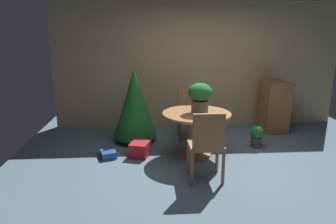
{
  "coord_description": "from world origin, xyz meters",
  "views": [
    {
      "loc": [
        -1.05,
        -4.19,
        1.97
      ],
      "look_at": [
        -0.76,
        0.16,
        0.83
      ],
      "focal_mm": 32.53,
      "sensor_mm": 36.0,
      "label": 1
    }
  ],
  "objects_px": {
    "potted_plant": "(257,135)",
    "gift_box_blue": "(108,153)",
    "holiday_tree": "(135,104)",
    "wooden_cabinet": "(274,106)",
    "gift_box_red": "(140,149)",
    "wooden_chair_far": "(189,110)",
    "flower_vase": "(200,96)",
    "round_dining_table": "(196,127)",
    "wooden_chair_near": "(207,142)"
  },
  "relations": [
    {
      "from": "round_dining_table",
      "to": "wooden_cabinet",
      "type": "xyz_separation_m",
      "value": [
        1.79,
        1.23,
        0.02
      ]
    },
    {
      "from": "flower_vase",
      "to": "potted_plant",
      "type": "distance_m",
      "value": 1.37
    },
    {
      "from": "wooden_chair_far",
      "to": "wooden_cabinet",
      "type": "relative_size",
      "value": 0.93
    },
    {
      "from": "holiday_tree",
      "to": "potted_plant",
      "type": "height_order",
      "value": "holiday_tree"
    },
    {
      "from": "holiday_tree",
      "to": "potted_plant",
      "type": "xyz_separation_m",
      "value": [
        2.15,
        -0.47,
        -0.5
      ]
    },
    {
      "from": "wooden_chair_far",
      "to": "holiday_tree",
      "type": "height_order",
      "value": "holiday_tree"
    },
    {
      "from": "wooden_cabinet",
      "to": "gift_box_red",
      "type": "bearing_deg",
      "value": -156.28
    },
    {
      "from": "wooden_chair_far",
      "to": "gift_box_blue",
      "type": "xyz_separation_m",
      "value": [
        -1.44,
        -0.88,
        -0.48
      ]
    },
    {
      "from": "potted_plant",
      "to": "holiday_tree",
      "type": "bearing_deg",
      "value": 167.73
    },
    {
      "from": "flower_vase",
      "to": "potted_plant",
      "type": "bearing_deg",
      "value": 15.2
    },
    {
      "from": "gift_box_red",
      "to": "gift_box_blue",
      "type": "distance_m",
      "value": 0.52
    },
    {
      "from": "wooden_cabinet",
      "to": "wooden_chair_far",
      "type": "bearing_deg",
      "value": -170.41
    },
    {
      "from": "flower_vase",
      "to": "holiday_tree",
      "type": "height_order",
      "value": "holiday_tree"
    },
    {
      "from": "flower_vase",
      "to": "potted_plant",
      "type": "xyz_separation_m",
      "value": [
        1.08,
        0.29,
        -0.79
      ]
    },
    {
      "from": "gift_box_blue",
      "to": "wooden_chair_near",
      "type": "bearing_deg",
      "value": -33.14
    },
    {
      "from": "wooden_chair_far",
      "to": "gift_box_red",
      "type": "distance_m",
      "value": 1.34
    },
    {
      "from": "wooden_chair_near",
      "to": "flower_vase",
      "type": "bearing_deg",
      "value": 86.68
    },
    {
      "from": "gift_box_blue",
      "to": "wooden_cabinet",
      "type": "bearing_deg",
      "value": 20.19
    },
    {
      "from": "wooden_chair_far",
      "to": "potted_plant",
      "type": "height_order",
      "value": "wooden_chair_far"
    },
    {
      "from": "wooden_chair_far",
      "to": "flower_vase",
      "type": "bearing_deg",
      "value": -86.63
    },
    {
      "from": "potted_plant",
      "to": "flower_vase",
      "type": "bearing_deg",
      "value": -164.8
    },
    {
      "from": "gift_box_red",
      "to": "wooden_cabinet",
      "type": "height_order",
      "value": "wooden_cabinet"
    },
    {
      "from": "round_dining_table",
      "to": "gift_box_red",
      "type": "relative_size",
      "value": 2.86
    },
    {
      "from": "round_dining_table",
      "to": "holiday_tree",
      "type": "relative_size",
      "value": 0.82
    },
    {
      "from": "round_dining_table",
      "to": "holiday_tree",
      "type": "xyz_separation_m",
      "value": [
        -1.01,
        0.78,
        0.22
      ]
    },
    {
      "from": "gift_box_red",
      "to": "potted_plant",
      "type": "xyz_separation_m",
      "value": [
        2.05,
        0.28,
        0.1
      ]
    },
    {
      "from": "round_dining_table",
      "to": "wooden_cabinet",
      "type": "height_order",
      "value": "wooden_cabinet"
    },
    {
      "from": "gift_box_red",
      "to": "wooden_cabinet",
      "type": "relative_size",
      "value": 0.37
    },
    {
      "from": "holiday_tree",
      "to": "round_dining_table",
      "type": "bearing_deg",
      "value": -37.74
    },
    {
      "from": "wooden_chair_far",
      "to": "gift_box_red",
      "type": "bearing_deg",
      "value": -136.01
    },
    {
      "from": "gift_box_red",
      "to": "flower_vase",
      "type": "bearing_deg",
      "value": -1.08
    },
    {
      "from": "potted_plant",
      "to": "gift_box_blue",
      "type": "bearing_deg",
      "value": -173.95
    },
    {
      "from": "holiday_tree",
      "to": "potted_plant",
      "type": "bearing_deg",
      "value": -12.27
    },
    {
      "from": "wooden_cabinet",
      "to": "potted_plant",
      "type": "distance_m",
      "value": 1.16
    },
    {
      "from": "round_dining_table",
      "to": "gift_box_blue",
      "type": "relative_size",
      "value": 2.96
    },
    {
      "from": "wooden_chair_far",
      "to": "wooden_chair_near",
      "type": "xyz_separation_m",
      "value": [
        -0.0,
        -1.82,
        0.03
      ]
    },
    {
      "from": "holiday_tree",
      "to": "wooden_chair_near",
      "type": "bearing_deg",
      "value": -58.86
    },
    {
      "from": "gift_box_blue",
      "to": "wooden_cabinet",
      "type": "distance_m",
      "value": 3.46
    },
    {
      "from": "round_dining_table",
      "to": "wooden_chair_near",
      "type": "height_order",
      "value": "wooden_chair_near"
    },
    {
      "from": "holiday_tree",
      "to": "gift_box_red",
      "type": "bearing_deg",
      "value": -82.67
    },
    {
      "from": "gift_box_blue",
      "to": "round_dining_table",
      "type": "bearing_deg",
      "value": -1.79
    },
    {
      "from": "flower_vase",
      "to": "wooden_chair_far",
      "type": "distance_m",
      "value": 1.02
    },
    {
      "from": "wooden_chair_far",
      "to": "wooden_cabinet",
      "type": "distance_m",
      "value": 1.81
    },
    {
      "from": "wooden_chair_far",
      "to": "potted_plant",
      "type": "distance_m",
      "value": 1.33
    },
    {
      "from": "holiday_tree",
      "to": "wooden_cabinet",
      "type": "xyz_separation_m",
      "value": [
        2.8,
        0.45,
        -0.2
      ]
    },
    {
      "from": "round_dining_table",
      "to": "gift_box_red",
      "type": "height_order",
      "value": "round_dining_table"
    },
    {
      "from": "round_dining_table",
      "to": "wooden_chair_near",
      "type": "bearing_deg",
      "value": -90.0
    },
    {
      "from": "wooden_chair_far",
      "to": "wooden_cabinet",
      "type": "xyz_separation_m",
      "value": [
        1.79,
        0.3,
        -0.02
      ]
    },
    {
      "from": "wooden_chair_near",
      "to": "holiday_tree",
      "type": "bearing_deg",
      "value": 121.14
    },
    {
      "from": "gift_box_red",
      "to": "round_dining_table",
      "type": "bearing_deg",
      "value": -2.64
    }
  ]
}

